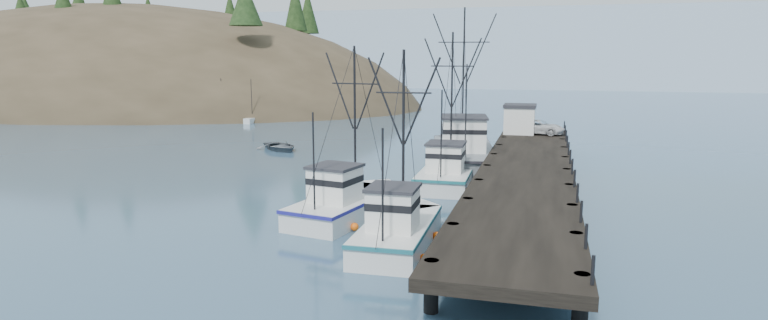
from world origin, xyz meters
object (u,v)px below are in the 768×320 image
Objects in this scene: pier at (526,171)px; motorboat at (280,150)px; trawler_far at (448,173)px; pier_shed at (520,119)px; trawler_near at (399,229)px; work_vessel at (462,153)px; trawler_mid at (348,203)px; pickup_truck at (538,127)px.

pier is 8.44× the size of motorboat.
pier reaches higher than motorboat.
trawler_far reaches higher than pier_shed.
work_vessel is at bearing 89.93° from trawler_near.
trawler_mid reaches higher than pickup_truck.
work_vessel reaches higher than trawler_mid.
pickup_truck is at bearing -41.29° from motorboat.
motorboat is at bearing 166.08° from work_vessel.
pier is at bearing -59.23° from work_vessel.
pier_shed is 0.61× the size of motorboat.
pickup_truck is (0.38, 17.85, 0.99)m from pier.
trawler_mid is 11.50m from trawler_far.
pier is at bearing 65.97° from trawler_near.
pickup_truck reaches higher than pier.
motorboat is (-18.95, 11.55, -0.82)m from trawler_far.
trawler_mid is 27.99m from pickup_truck.
trawler_near is at bearing 179.82° from pickup_truck.
pickup_truck is at bearing 88.77° from pier.
trawler_far is (-0.02, 15.22, 0.00)m from trawler_near.
trawler_far is 6.85m from work_vessel.
trawler_far is 16.53m from pickup_truck.
work_vessel is 9.82m from pier_shed.
trawler_near is at bearing -114.03° from pier.
work_vessel is (-5.61, 9.42, -0.46)m from pier.
pickup_truck is at bearing 68.42° from trawler_far.
trawler_mid is (-9.84, -8.13, -0.87)m from pier.
trawler_mid reaches higher than motorboat.
pier is 17.89m from pickup_truck.
trawler_mid reaches higher than pier_shed.
motorboat is (-14.77, 22.26, -0.82)m from trawler_mid.
trawler_near is at bearing -104.42° from motorboat.
pier_shed is (-1.36, 18.00, 1.73)m from pier.
trawler_far is at bearing 68.67° from trawler_mid.
work_vessel is (0.03, 22.05, 0.41)m from trawler_near.
trawler_far is at bearing -105.56° from pier_shed.
pier_shed is at bearing 72.02° from trawler_mid.
trawler_far reaches higher than pier.
trawler_mid reaches higher than pier.
pier_shed is 1.90m from pickup_truck.
trawler_near is 31.04m from pier_shed.
work_vessel reaches higher than trawler_far.
work_vessel is at bearing -116.31° from pier_shed.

